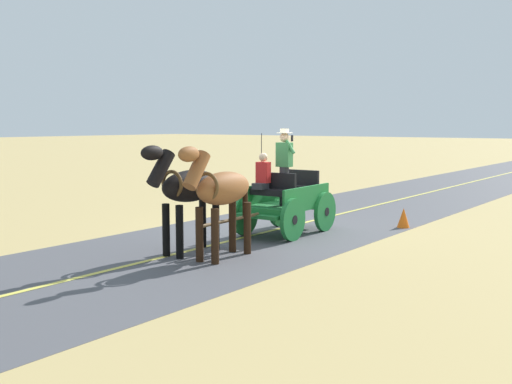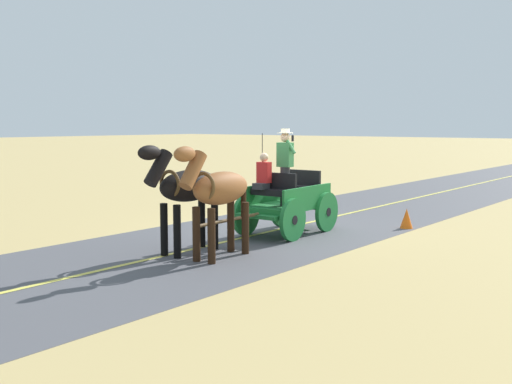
{
  "view_description": "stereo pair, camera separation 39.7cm",
  "coord_description": "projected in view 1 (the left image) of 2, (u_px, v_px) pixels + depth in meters",
  "views": [
    {
      "loc": [
        -8.51,
        12.41,
        2.62
      ],
      "look_at": [
        -0.44,
        1.5,
        1.1
      ],
      "focal_mm": 43.16,
      "sensor_mm": 36.0,
      "label": 1
    },
    {
      "loc": [
        -8.83,
        12.17,
        2.62
      ],
      "look_at": [
        -0.44,
        1.5,
        1.1
      ],
      "focal_mm": 43.16,
      "sensor_mm": 36.0,
      "label": 2
    }
  ],
  "objects": [
    {
      "name": "ground_plane",
      "position": [
        278.0,
        229.0,
        15.24
      ],
      "size": [
        200.0,
        200.0,
        0.0
      ],
      "primitive_type": "plane",
      "color": "tan"
    },
    {
      "name": "road_surface",
      "position": [
        278.0,
        229.0,
        15.24
      ],
      "size": [
        5.3,
        160.0,
        0.01
      ],
      "primitive_type": "cube",
      "color": "#4C4C51",
      "rests_on": "ground"
    },
    {
      "name": "road_centre_stripe",
      "position": [
        278.0,
        229.0,
        15.24
      ],
      "size": [
        0.12,
        160.0,
        0.0
      ],
      "primitive_type": "cube",
      "color": "#DBCC4C",
      "rests_on": "road_surface"
    },
    {
      "name": "horse_drawn_carriage",
      "position": [
        284.0,
        200.0,
        14.57
      ],
      "size": [
        1.51,
        4.51,
        2.5
      ],
      "color": "#1E7233",
      "rests_on": "ground"
    },
    {
      "name": "horse_near_side",
      "position": [
        220.0,
        191.0,
        11.79
      ],
      "size": [
        0.66,
        2.13,
        2.21
      ],
      "color": "brown",
      "rests_on": "ground"
    },
    {
      "name": "horse_off_side",
      "position": [
        187.0,
        189.0,
        12.25
      ],
      "size": [
        0.57,
        2.13,
        2.21
      ],
      "color": "black",
      "rests_on": "ground"
    },
    {
      "name": "traffic_cone",
      "position": [
        404.0,
        218.0,
        15.48
      ],
      "size": [
        0.32,
        0.32,
        0.5
      ],
      "primitive_type": "cone",
      "color": "orange",
      "rests_on": "ground"
    }
  ]
}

